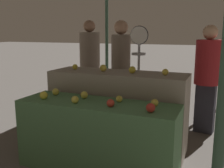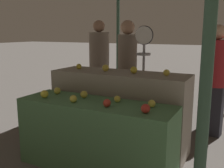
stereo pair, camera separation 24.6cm
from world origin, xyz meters
name	(u,v)px [view 2 (the right image)]	position (x,y,z in m)	size (l,w,h in m)	color
ground_plane	(96,168)	(0.00, 0.00, 0.00)	(60.00, 60.00, 0.00)	#59544F
display_counter_front	(95,136)	(0.00, 0.00, 0.38)	(1.74, 0.55, 0.77)	#4C7A4C
display_counter_back	(119,111)	(0.00, 0.60, 0.51)	(1.74, 0.55, 1.01)	gray
apple_front_0	(44,94)	(-0.61, -0.10, 0.81)	(0.09, 0.09, 0.09)	gold
apple_front_1	(73,99)	(-0.20, -0.11, 0.81)	(0.08, 0.08, 0.08)	gold
apple_front_2	(107,103)	(0.20, -0.10, 0.81)	(0.08, 0.08, 0.08)	red
apple_front_3	(145,109)	(0.62, -0.12, 0.81)	(0.09, 0.09, 0.09)	#B72D23
apple_front_4	(57,91)	(-0.60, 0.11, 0.81)	(0.08, 0.08, 0.08)	gold
apple_front_5	(84,94)	(-0.21, 0.10, 0.81)	(0.08, 0.08, 0.08)	gold
apple_front_6	(117,99)	(0.21, 0.11, 0.80)	(0.07, 0.07, 0.07)	yellow
apple_front_7	(152,104)	(0.60, 0.10, 0.81)	(0.08, 0.08, 0.08)	gold
apple_back_0	(79,66)	(-0.61, 0.60, 1.05)	(0.07, 0.07, 0.07)	gold
apple_back_1	(106,68)	(-0.20, 0.60, 1.05)	(0.09, 0.09, 0.09)	yellow
apple_back_2	(134,70)	(0.19, 0.60, 1.05)	(0.09, 0.09, 0.09)	gold
apple_back_3	(166,73)	(0.60, 0.60, 1.05)	(0.08, 0.08, 0.08)	yellow
produce_scale	(144,57)	(0.09, 1.19, 1.15)	(0.26, 0.20, 1.59)	#99999E
person_vendor_at_scale	(127,65)	(-0.30, 1.50, 0.99)	(0.31, 0.31, 1.69)	#2D2D38
person_customer_left	(99,59)	(-1.19, 2.13, 0.99)	(0.43, 0.43, 1.73)	#2D2D38
person_customer_right	(215,74)	(1.02, 1.64, 0.92)	(0.42, 0.42, 1.61)	#2D2D38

